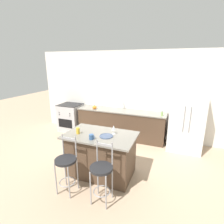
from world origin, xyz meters
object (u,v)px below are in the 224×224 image
Objects in this scene: dinner_plate at (106,136)px; bar_stool_far at (102,173)px; oven_range at (71,117)px; bar_stool_near at (66,165)px; coffee_mug at (91,137)px; tumbler_cup at (78,131)px; wine_glass at (114,128)px; refrigerator at (186,118)px; pumpkin_decoration at (95,107)px; soap_bottle at (162,114)px.

bar_stool_far is at bearing -73.47° from dinner_plate.
bar_stool_near reaches higher than oven_range.
tumbler_cup reaches higher than coffee_mug.
wine_glass reaches higher than oven_range.
bar_stool_far is (-1.33, -2.62, -0.32)m from refrigerator.
refrigerator is 2.95m from bar_stool_far.
refrigerator is 6.46× the size of dinner_plate.
refrigerator is 13.84× the size of coffee_mug.
pumpkin_decoration is at bearing 105.48° from bar_stool_near.
coffee_mug reaches higher than dinner_plate.
pumpkin_decoration is at bearing 122.74° from dinner_plate.
dinner_plate is 1.99× the size of pumpkin_decoration.
refrigerator reaches higher than bar_stool_near.
soap_bottle reaches higher than pumpkin_decoration.
refrigerator is 13.62× the size of tumbler_cup.
dinner_plate is 1.45× the size of wine_glass.
dinner_plate is (2.22, -1.99, 0.46)m from oven_range.
bar_stool_near is at bearing -124.49° from wine_glass.
bar_stool_near reaches higher than dinner_plate.
wine_glass reaches higher than soap_bottle.
bar_stool_near reaches higher than tumbler_cup.
bar_stool_near is 1.15m from wine_glass.
coffee_mug is 0.41m from tumbler_cup.
bar_stool_far is at bearing 0.98° from bar_stool_near.
wine_glass is (2.31, -1.82, 0.58)m from oven_range.
refrigerator is 3.33m from bar_stool_near.
refrigerator reaches higher than bar_stool_far.
pumpkin_decoration is (-0.61, 1.96, -0.03)m from tumbler_cup.
bar_stool_near is at bearing -127.57° from refrigerator.
oven_range is 6.82× the size of pumpkin_decoration.
dinner_plate is 2.11× the size of tumbler_cup.
refrigerator is 12.61× the size of soap_bottle.
soap_bottle is (0.79, 1.72, -0.10)m from wine_glass.
tumbler_cup is at bearing -52.12° from oven_range.
coffee_mug is (0.29, 0.46, 0.40)m from bar_stool_near.
coffee_mug is (-0.31, -0.40, -0.08)m from wine_glass.
bar_stool_near is at bearing -118.24° from soap_bottle.
coffee_mug is at bearing 132.68° from bar_stool_far.
wine_glass is at bearing 20.37° from tumbler_cup.
tumbler_cup is at bearing -172.23° from dinner_plate.
dinner_plate is at bearing -115.06° from soap_bottle.
coffee_mug is (2.00, -2.22, 0.50)m from oven_range.
pumpkin_decoration is (-0.71, 2.56, 0.39)m from bar_stool_near.
bar_stool_near is at bearing -80.21° from tumbler_cup.
dinner_plate is at bearing 7.77° from tumbler_cup.
tumbler_cup reaches higher than oven_range.
soap_bottle is at bearing -1.84° from oven_range.
coffee_mug is (-0.21, -0.22, 0.04)m from dinner_plate.
soap_bottle is (2.09, 0.01, 0.00)m from pumpkin_decoration.
dinner_plate is (0.50, 0.68, 0.36)m from bar_stool_near.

